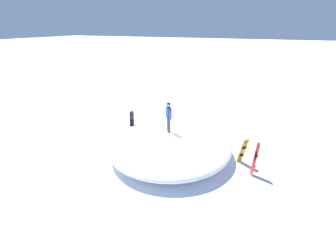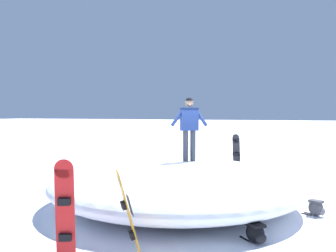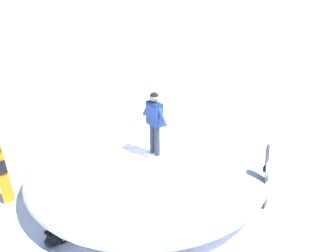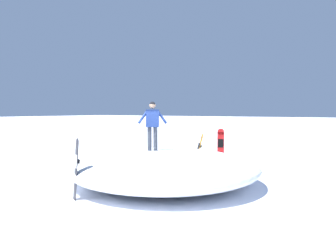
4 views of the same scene
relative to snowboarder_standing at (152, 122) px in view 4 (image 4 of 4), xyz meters
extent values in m
plane|color=white|center=(0.09, 0.03, -2.16)|extent=(240.00, 240.00, 0.00)
ellipsoid|color=white|center=(-0.21, 0.30, -1.57)|extent=(8.24, 8.30, 1.17)
cylinder|color=#333842|center=(0.06, -0.08, -0.59)|extent=(0.14, 0.14, 0.80)
cylinder|color=#333842|center=(-0.06, 0.08, -0.59)|extent=(0.14, 0.14, 0.80)
cube|color=navy|center=(0.00, 0.00, 0.11)|extent=(0.44, 0.49, 0.60)
sphere|color=tan|center=(0.00, 0.00, 0.55)|extent=(0.22, 0.22, 0.22)
cylinder|color=navy|center=(0.18, -0.25, 0.16)|extent=(0.29, 0.36, 0.50)
cylinder|color=navy|center=(-0.18, 0.25, 0.16)|extent=(0.29, 0.36, 0.50)
sphere|color=black|center=(0.00, 0.00, 0.57)|extent=(0.21, 0.21, 0.21)
cube|color=black|center=(2.75, -0.71, -1.35)|extent=(0.24, 0.31, 1.60)
cylinder|color=black|center=(2.70, -0.68, -0.55)|extent=(0.17, 0.27, 0.29)
cube|color=#B2B2B7|center=(2.74, -0.70, -1.07)|extent=(0.15, 0.23, 0.39)
cube|color=black|center=(2.69, -0.68, -1.07)|extent=(0.16, 0.20, 0.11)
cube|color=black|center=(2.72, -0.69, -1.64)|extent=(0.16, 0.20, 0.11)
cube|color=red|center=(-4.48, 0.52, -1.37)|extent=(0.24, 0.32, 1.57)
cylinder|color=red|center=(-4.53, 0.50, -0.58)|extent=(0.15, 0.29, 0.30)
cube|color=black|center=(-4.49, 0.52, -1.09)|extent=(0.13, 0.24, 0.38)
cube|color=black|center=(-4.54, 0.50, -1.09)|extent=(0.15, 0.21, 0.11)
cube|color=black|center=(-4.50, 0.51, -1.65)|extent=(0.15, 0.21, 0.11)
cube|color=orange|center=(-3.87, -0.29, -1.46)|extent=(0.47, 0.48, 1.39)
cylinder|color=orange|center=(-3.98, -0.15, -0.77)|extent=(0.29, 0.25, 0.28)
cube|color=black|center=(-3.88, -0.28, -1.22)|extent=(0.25, 0.23, 0.33)
cube|color=black|center=(-3.94, -0.21, -1.22)|extent=(0.21, 0.19, 0.12)
cube|color=black|center=(-3.86, -0.31, -1.71)|extent=(0.21, 0.19, 0.12)
ellipsoid|color=#4C4C51|center=(0.15, -3.09, -1.97)|extent=(0.36, 0.42, 0.37)
ellipsoid|color=slate|center=(0.09, -3.24, -2.03)|extent=(0.20, 0.16, 0.18)
cube|color=#4C4C51|center=(0.15, -3.09, -1.81)|extent=(0.30, 0.35, 0.06)
cylinder|color=#4C4C51|center=(0.29, -2.94, -2.14)|extent=(0.13, 0.24, 0.04)
cylinder|color=#4C4C51|center=(0.17, -2.89, -2.14)|extent=(0.13, 0.24, 0.04)
ellipsoid|color=black|center=(-2.19, -2.03, -1.97)|extent=(0.50, 0.50, 0.37)
ellipsoid|color=black|center=(-2.32, -2.16, -2.03)|extent=(0.25, 0.25, 0.18)
cube|color=black|center=(-2.19, -2.03, -1.82)|extent=(0.42, 0.42, 0.06)
cylinder|color=black|center=(-1.98, -1.94, -2.14)|extent=(0.22, 0.22, 0.04)
cylinder|color=black|center=(-2.10, -1.82, -2.14)|extent=(0.22, 0.22, 0.04)
camera|label=1|loc=(-4.31, 10.16, 4.26)|focal=24.26mm
camera|label=2|loc=(-9.14, -3.05, 0.27)|focal=39.50mm
camera|label=3|loc=(0.18, -8.88, 3.83)|focal=41.85mm
camera|label=4|loc=(9.15, 6.56, 0.38)|focal=35.54mm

